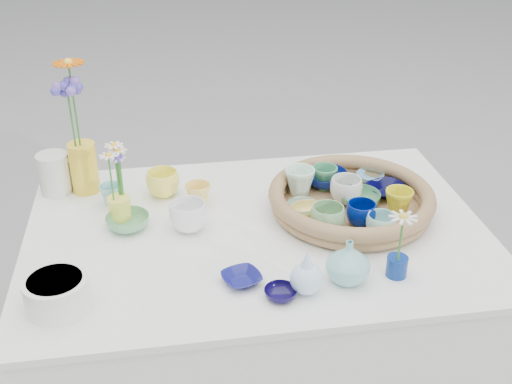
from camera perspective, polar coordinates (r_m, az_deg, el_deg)
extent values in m
imported|color=navy|center=(1.96, 6.20, 1.21)|extent=(0.17, 0.17, 0.04)
imported|color=black|center=(1.94, 11.58, 0.18)|extent=(0.14, 0.14, 0.03)
imported|color=gold|center=(1.83, 12.56, -0.86)|extent=(0.10, 0.10, 0.07)
imported|color=#47865B|center=(1.86, 9.19, -0.62)|extent=(0.14, 0.14, 0.04)
imported|color=#76AA75|center=(1.72, 6.39, -2.37)|extent=(0.12, 0.12, 0.07)
imported|color=#9AC0AE|center=(1.81, 4.15, -1.42)|extent=(0.10, 0.10, 0.03)
imported|color=silver|center=(1.89, 3.90, 0.93)|extent=(0.12, 0.12, 0.08)
imported|color=white|center=(1.87, 8.01, 0.16)|extent=(0.12, 0.12, 0.07)
imported|color=#72AED1|center=(2.00, 10.10, 1.28)|extent=(0.09, 0.09, 0.03)
imported|color=navy|center=(1.76, 9.33, -1.93)|extent=(0.09, 0.09, 0.07)
imported|color=#F4C359|center=(1.78, 4.73, -1.94)|extent=(0.11, 0.11, 0.03)
imported|color=#8FC8C3|center=(1.72, 11.04, -2.92)|extent=(0.08, 0.08, 0.06)
imported|color=#3E8C60|center=(1.93, 6.12, 1.29)|extent=(0.10, 0.10, 0.07)
imported|color=#FFF657|center=(1.94, -8.28, 0.76)|extent=(0.11, 0.11, 0.08)
imported|color=#FFD766|center=(1.87, -5.15, -0.26)|extent=(0.10, 0.10, 0.07)
imported|color=#5FA06B|center=(1.80, -11.33, -2.64)|extent=(0.14, 0.14, 0.04)
imported|color=white|center=(1.76, -6.02, -2.17)|extent=(0.14, 0.14, 0.08)
imported|color=navy|center=(1.56, -1.29, -7.71)|extent=(0.12, 0.12, 0.02)
imported|color=#7FCBC5|center=(1.92, -12.72, -0.24)|extent=(0.07, 0.07, 0.06)
imported|color=#0D0636|center=(1.52, 2.20, -9.01)|extent=(0.10, 0.10, 0.02)
imported|color=#7ABEB7|center=(1.56, 8.20, -6.12)|extent=(0.14, 0.14, 0.11)
cylinder|color=navy|center=(1.62, 12.41, -6.47)|extent=(0.06, 0.06, 0.05)
cylinder|color=yellow|center=(1.99, -15.05, 2.11)|extent=(0.10, 0.10, 0.16)
cylinder|color=#FFEF51|center=(1.84, -12.03, -1.44)|extent=(0.08, 0.08, 0.07)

